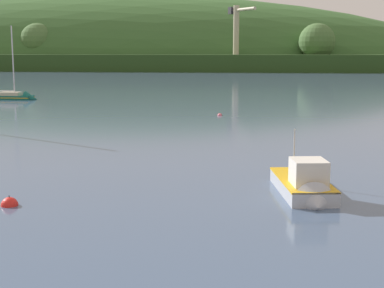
# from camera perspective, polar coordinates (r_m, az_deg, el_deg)

# --- Properties ---
(far_shoreline_hill) EXTENTS (415.65, 100.87, 61.36)m
(far_shoreline_hill) POSITION_cam_1_polar(r_m,az_deg,el_deg) (248.78, -10.55, 7.68)
(far_shoreline_hill) COLOR #27431B
(far_shoreline_hill) RESTS_ON ground
(dockside_crane) EXTENTS (9.90, 12.37, 22.17)m
(dockside_crane) POSITION_cam_1_polar(r_m,az_deg,el_deg) (197.89, 4.51, 10.45)
(dockside_crane) COLOR #4C4C51
(dockside_crane) RESTS_ON ground
(sailboat_near_mooring) EXTENTS (7.36, 2.53, 11.33)m
(sailboat_near_mooring) POSITION_cam_1_polar(r_m,az_deg,el_deg) (83.91, -17.29, 4.44)
(sailboat_near_mooring) COLOR #0F564C
(sailboat_near_mooring) RESTS_ON ground
(fishing_boat_moored) EXTENTS (2.94, 6.15, 3.64)m
(fishing_boat_moored) POSITION_cam_1_polar(r_m,az_deg,el_deg) (27.16, 11.30, -4.47)
(fishing_boat_moored) COLOR #ADB2BC
(fishing_boat_moored) RESTS_ON ground
(mooring_buoy_off_fishing_boat) EXTENTS (0.76, 0.76, 0.84)m
(mooring_buoy_off_fishing_boat) POSITION_cam_1_polar(r_m,az_deg,el_deg) (26.39, -17.90, -5.92)
(mooring_buoy_off_fishing_boat) COLOR red
(mooring_buoy_off_fishing_boat) RESTS_ON ground
(mooring_buoy_far_upstream) EXTENTS (0.49, 0.49, 0.57)m
(mooring_buoy_far_upstream) POSITION_cam_1_polar(r_m,az_deg,el_deg) (60.17, 2.81, 2.88)
(mooring_buoy_far_upstream) COLOR #E06675
(mooring_buoy_far_upstream) RESTS_ON ground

